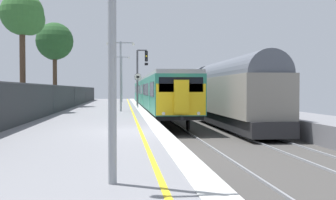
{
  "coord_description": "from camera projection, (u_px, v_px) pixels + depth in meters",
  "views": [
    {
      "loc": [
        -0.98,
        -15.49,
        1.55
      ],
      "look_at": [
        1.62,
        8.72,
        0.94
      ],
      "focal_mm": 44.61,
      "sensor_mm": 36.0,
      "label": 1
    }
  ],
  "objects": [
    {
      "name": "signal_gantry",
      "position": [
        140.0,
        71.0,
        39.5
      ],
      "size": [
        1.1,
        0.24,
        5.33
      ],
      "color": "#47474C",
      "rests_on": "ground"
    },
    {
      "name": "platform_lamp_mid",
      "position": [
        121.0,
        69.0,
        29.61
      ],
      "size": [
        2.0,
        0.2,
        4.98
      ],
      "color": "#93999E",
      "rests_on": "ground"
    },
    {
      "name": "commuter_train_at_platform",
      "position": [
        154.0,
        92.0,
        41.63
      ],
      "size": [
        2.83,
        39.38,
        3.81
      ],
      "color": "#2D846B",
      "rests_on": "ground"
    },
    {
      "name": "background_tree_left",
      "position": [
        55.0,
        43.0,
        38.46
      ],
      "size": [
        3.41,
        3.41,
        7.72
      ],
      "color": "#473323",
      "rests_on": "ground"
    },
    {
      "name": "speed_limit_sign",
      "position": [
        138.0,
        86.0,
        35.37
      ],
      "size": [
        0.59,
        0.08,
        2.92
      ],
      "color": "#59595B",
      "rests_on": "ground"
    },
    {
      "name": "ground",
      "position": [
        219.0,
        146.0,
        15.84
      ],
      "size": [
        17.4,
        110.0,
        1.21
      ],
      "color": "gray"
    },
    {
      "name": "platform_lamp_far",
      "position": [
        122.0,
        75.0,
        52.42
      ],
      "size": [
        2.0,
        0.2,
        5.74
      ],
      "color": "#93999E",
      "rests_on": "ground"
    },
    {
      "name": "background_tree_centre",
      "position": [
        24.0,
        17.0,
        28.69
      ],
      "size": [
        2.99,
        2.96,
        8.25
      ],
      "color": "#473323",
      "rests_on": "ground"
    },
    {
      "name": "freight_train_adjacent_track",
      "position": [
        183.0,
        91.0,
        49.93
      ],
      "size": [
        2.6,
        61.46,
        4.47
      ],
      "color": "#232326",
      "rests_on": "ground"
    },
    {
      "name": "platform_lamp_near",
      "position": [
        112.0,
        2.0,
        6.79
      ],
      "size": [
        2.0,
        0.2,
        4.98
      ],
      "color": "#93999E",
      "rests_on": "ground"
    }
  ]
}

